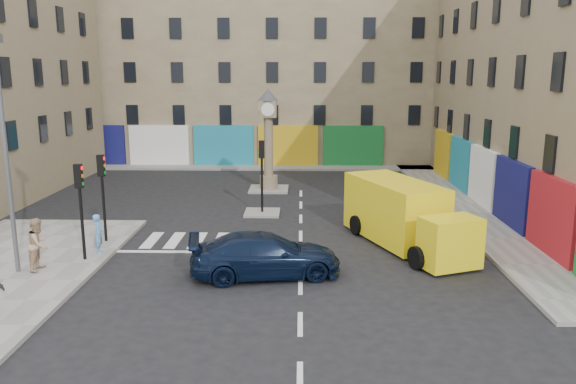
{
  "coord_description": "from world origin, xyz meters",
  "views": [
    {
      "loc": [
        0.0,
        -20.17,
        7.18
      ],
      "look_at": [
        -0.57,
        4.08,
        2.0
      ],
      "focal_mm": 35.0,
      "sensor_mm": 36.0,
      "label": 1
    }
  ],
  "objects_px": {
    "traffic_light_island": "(262,164)",
    "yellow_van": "(403,215)",
    "clock_pillar": "(268,133)",
    "pedestrian_blue": "(99,234)",
    "pedestrian_tan": "(39,244)",
    "traffic_light_left_far": "(102,184)",
    "navy_sedan": "(265,255)",
    "traffic_light_left_near": "(80,196)",
    "lamp_post": "(5,143)"
  },
  "relations": [
    {
      "from": "yellow_van",
      "to": "navy_sedan",
      "type": "bearing_deg",
      "value": -167.25
    },
    {
      "from": "yellow_van",
      "to": "pedestrian_tan",
      "type": "xyz_separation_m",
      "value": [
        -13.78,
        -3.76,
        -0.21
      ]
    },
    {
      "from": "traffic_light_island",
      "to": "lamp_post",
      "type": "relative_size",
      "value": 0.45
    },
    {
      "from": "traffic_light_left_near",
      "to": "yellow_van",
      "type": "height_order",
      "value": "traffic_light_left_near"
    },
    {
      "from": "navy_sedan",
      "to": "yellow_van",
      "type": "distance_m",
      "value": 6.77
    },
    {
      "from": "traffic_light_island",
      "to": "pedestrian_tan",
      "type": "height_order",
      "value": "traffic_light_island"
    },
    {
      "from": "traffic_light_island",
      "to": "navy_sedan",
      "type": "relative_size",
      "value": 0.69
    },
    {
      "from": "pedestrian_tan",
      "to": "clock_pillar",
      "type": "bearing_deg",
      "value": -25.98
    },
    {
      "from": "traffic_light_left_near",
      "to": "clock_pillar",
      "type": "xyz_separation_m",
      "value": [
        6.3,
        13.8,
        0.93
      ]
    },
    {
      "from": "traffic_light_island",
      "to": "pedestrian_blue",
      "type": "xyz_separation_m",
      "value": [
        -6.0,
        -7.01,
        -1.65
      ]
    },
    {
      "from": "traffic_light_left_near",
      "to": "pedestrian_tan",
      "type": "height_order",
      "value": "traffic_light_left_near"
    },
    {
      "from": "pedestrian_tan",
      "to": "traffic_light_island",
      "type": "bearing_deg",
      "value": -39.22
    },
    {
      "from": "traffic_light_left_near",
      "to": "traffic_light_left_far",
      "type": "relative_size",
      "value": 1.0
    },
    {
      "from": "pedestrian_blue",
      "to": "pedestrian_tan",
      "type": "bearing_deg",
      "value": 130.25
    },
    {
      "from": "clock_pillar",
      "to": "navy_sedan",
      "type": "xyz_separation_m",
      "value": [
        0.74,
        -15.03,
        -2.77
      ]
    },
    {
      "from": "traffic_light_left_near",
      "to": "yellow_van",
      "type": "xyz_separation_m",
      "value": [
        12.61,
        2.58,
        -1.3
      ]
    },
    {
      "from": "clock_pillar",
      "to": "yellow_van",
      "type": "xyz_separation_m",
      "value": [
        6.31,
        -11.22,
        -2.23
      ]
    },
    {
      "from": "pedestrian_blue",
      "to": "traffic_light_island",
      "type": "bearing_deg",
      "value": -53.63
    },
    {
      "from": "clock_pillar",
      "to": "yellow_van",
      "type": "relative_size",
      "value": 0.8
    },
    {
      "from": "traffic_light_left_far",
      "to": "pedestrian_blue",
      "type": "height_order",
      "value": "traffic_light_left_far"
    },
    {
      "from": "navy_sedan",
      "to": "yellow_van",
      "type": "height_order",
      "value": "yellow_van"
    },
    {
      "from": "clock_pillar",
      "to": "yellow_van",
      "type": "height_order",
      "value": "clock_pillar"
    },
    {
      "from": "traffic_light_island",
      "to": "lamp_post",
      "type": "xyz_separation_m",
      "value": [
        -8.2,
        -9.2,
        2.2
      ]
    },
    {
      "from": "traffic_light_island",
      "to": "yellow_van",
      "type": "height_order",
      "value": "traffic_light_island"
    },
    {
      "from": "traffic_light_island",
      "to": "pedestrian_tan",
      "type": "relative_size",
      "value": 1.92
    },
    {
      "from": "traffic_light_left_far",
      "to": "navy_sedan",
      "type": "height_order",
      "value": "traffic_light_left_far"
    },
    {
      "from": "clock_pillar",
      "to": "navy_sedan",
      "type": "height_order",
      "value": "clock_pillar"
    },
    {
      "from": "navy_sedan",
      "to": "pedestrian_tan",
      "type": "distance_m",
      "value": 8.21
    },
    {
      "from": "traffic_light_left_near",
      "to": "traffic_light_left_far",
      "type": "xyz_separation_m",
      "value": [
        0.0,
        2.4,
        0.0
      ]
    },
    {
      "from": "navy_sedan",
      "to": "traffic_light_left_near",
      "type": "bearing_deg",
      "value": 70.47
    },
    {
      "from": "lamp_post",
      "to": "pedestrian_blue",
      "type": "height_order",
      "value": "lamp_post"
    },
    {
      "from": "clock_pillar",
      "to": "navy_sedan",
      "type": "distance_m",
      "value": 15.3
    },
    {
      "from": "traffic_light_left_far",
      "to": "pedestrian_tan",
      "type": "bearing_deg",
      "value": -108.1
    },
    {
      "from": "traffic_light_left_near",
      "to": "pedestrian_tan",
      "type": "distance_m",
      "value": 2.24
    },
    {
      "from": "traffic_light_left_far",
      "to": "pedestrian_tan",
      "type": "xyz_separation_m",
      "value": [
        -1.17,
        -3.58,
        -1.51
      ]
    },
    {
      "from": "traffic_light_left_far",
      "to": "lamp_post",
      "type": "relative_size",
      "value": 0.45
    },
    {
      "from": "traffic_light_left_far",
      "to": "traffic_light_left_near",
      "type": "bearing_deg",
      "value": -90.0
    },
    {
      "from": "traffic_light_left_far",
      "to": "pedestrian_blue",
      "type": "distance_m",
      "value": 2.35
    },
    {
      "from": "traffic_light_island",
      "to": "pedestrian_tan",
      "type": "xyz_separation_m",
      "value": [
        -7.47,
        -8.98,
        -1.48
      ]
    },
    {
      "from": "traffic_light_island",
      "to": "yellow_van",
      "type": "xyz_separation_m",
      "value": [
        6.31,
        -5.22,
        -1.27
      ]
    },
    {
      "from": "clock_pillar",
      "to": "navy_sedan",
      "type": "relative_size",
      "value": 1.13
    },
    {
      "from": "traffic_light_left_far",
      "to": "clock_pillar",
      "type": "relative_size",
      "value": 0.61
    },
    {
      "from": "clock_pillar",
      "to": "pedestrian_blue",
      "type": "xyz_separation_m",
      "value": [
        -6.0,
        -13.0,
        -2.61
      ]
    },
    {
      "from": "traffic_light_left_far",
      "to": "traffic_light_island",
      "type": "xyz_separation_m",
      "value": [
        6.3,
        5.4,
        -0.03
      ]
    },
    {
      "from": "pedestrian_blue",
      "to": "traffic_light_left_far",
      "type": "bearing_deg",
      "value": -2.49
    },
    {
      "from": "traffic_light_island",
      "to": "clock_pillar",
      "type": "relative_size",
      "value": 0.61
    },
    {
      "from": "pedestrian_blue",
      "to": "pedestrian_tan",
      "type": "relative_size",
      "value": 0.82
    },
    {
      "from": "yellow_van",
      "to": "clock_pillar",
      "type": "bearing_deg",
      "value": 97.71
    },
    {
      "from": "pedestrian_tan",
      "to": "pedestrian_blue",
      "type": "bearing_deg",
      "value": -36.16
    },
    {
      "from": "traffic_light_left_far",
      "to": "yellow_van",
      "type": "height_order",
      "value": "traffic_light_left_far"
    }
  ]
}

